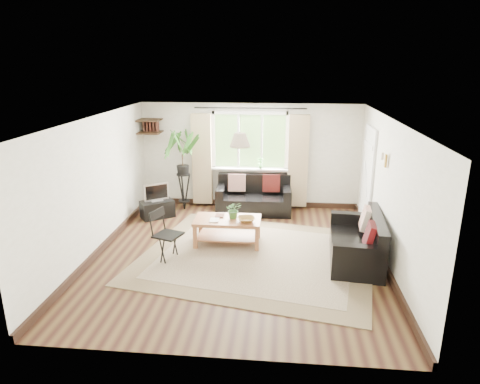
# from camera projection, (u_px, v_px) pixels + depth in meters

# --- Properties ---
(floor) EXTENTS (5.50, 5.50, 0.00)m
(floor) POSITION_uv_depth(u_px,v_px,m) (238.00, 255.00, 7.58)
(floor) COLOR black
(floor) RESTS_ON ground
(ceiling) EXTENTS (5.50, 5.50, 0.00)m
(ceiling) POSITION_uv_depth(u_px,v_px,m) (238.00, 119.00, 6.88)
(ceiling) COLOR white
(ceiling) RESTS_ON floor
(wall_back) EXTENTS (5.00, 0.02, 2.40)m
(wall_back) POSITION_uv_depth(u_px,v_px,m) (250.00, 156.00, 9.84)
(wall_back) COLOR beige
(wall_back) RESTS_ON floor
(wall_front) EXTENTS (5.00, 0.02, 2.40)m
(wall_front) POSITION_uv_depth(u_px,v_px,m) (212.00, 264.00, 4.61)
(wall_front) COLOR beige
(wall_front) RESTS_ON floor
(wall_left) EXTENTS (0.02, 5.50, 2.40)m
(wall_left) POSITION_uv_depth(u_px,v_px,m) (96.00, 186.00, 7.46)
(wall_left) COLOR beige
(wall_left) RESTS_ON floor
(wall_right) EXTENTS (0.02, 5.50, 2.40)m
(wall_right) POSITION_uv_depth(u_px,v_px,m) (389.00, 195.00, 7.00)
(wall_right) COLOR beige
(wall_right) RESTS_ON floor
(rug) EXTENTS (4.49, 4.05, 0.02)m
(rug) POSITION_uv_depth(u_px,v_px,m) (257.00, 256.00, 7.52)
(rug) COLOR #C0B095
(rug) RESTS_ON floor
(window) EXTENTS (2.50, 0.16, 2.16)m
(window) POSITION_uv_depth(u_px,v_px,m) (250.00, 141.00, 9.70)
(window) COLOR white
(window) RESTS_ON wall_back
(door) EXTENTS (0.06, 0.96, 2.06)m
(door) POSITION_uv_depth(u_px,v_px,m) (367.00, 179.00, 8.68)
(door) COLOR silver
(door) RESTS_ON wall_right
(corner_shelf) EXTENTS (0.50, 0.50, 0.34)m
(corner_shelf) POSITION_uv_depth(u_px,v_px,m) (150.00, 126.00, 9.61)
(corner_shelf) COLOR black
(corner_shelf) RESTS_ON wall_back
(pendant_lamp) EXTENTS (0.36, 0.36, 0.54)m
(pendant_lamp) POSITION_uv_depth(u_px,v_px,m) (240.00, 137.00, 7.36)
(pendant_lamp) COLOR beige
(pendant_lamp) RESTS_ON ceiling
(wall_sconce) EXTENTS (0.12, 0.12, 0.28)m
(wall_sconce) POSITION_uv_depth(u_px,v_px,m) (384.00, 158.00, 7.13)
(wall_sconce) COLOR beige
(wall_sconce) RESTS_ON wall_right
(sofa_back) EXTENTS (1.69, 0.89, 0.78)m
(sofa_back) POSITION_uv_depth(u_px,v_px,m) (254.00, 196.00, 9.62)
(sofa_back) COLOR black
(sofa_back) RESTS_ON floor
(sofa_right) EXTENTS (1.72, 0.97, 0.78)m
(sofa_right) POSITION_uv_depth(u_px,v_px,m) (356.00, 240.00, 7.27)
(sofa_right) COLOR black
(sofa_right) RESTS_ON floor
(coffee_table) EXTENTS (1.23, 0.68, 0.50)m
(coffee_table) POSITION_uv_depth(u_px,v_px,m) (228.00, 231.00, 7.98)
(coffee_table) COLOR brown
(coffee_table) RESTS_ON floor
(table_plant) EXTENTS (0.34, 0.31, 0.32)m
(table_plant) POSITION_uv_depth(u_px,v_px,m) (234.00, 210.00, 7.90)
(table_plant) COLOR #356528
(table_plant) RESTS_ON coffee_table
(bowl) EXTENTS (0.39, 0.39, 0.08)m
(bowl) POSITION_uv_depth(u_px,v_px,m) (246.00, 219.00, 7.76)
(bowl) COLOR olive
(bowl) RESTS_ON coffee_table
(book_a) EXTENTS (0.17, 0.23, 0.02)m
(book_a) POSITION_uv_depth(u_px,v_px,m) (210.00, 220.00, 7.82)
(book_a) COLOR white
(book_a) RESTS_ON coffee_table
(book_b) EXTENTS (0.17, 0.22, 0.02)m
(book_b) POSITION_uv_depth(u_px,v_px,m) (215.00, 215.00, 8.05)
(book_b) COLOR #562F22
(book_b) RESTS_ON coffee_table
(tv_stand) EXTENTS (0.79, 0.72, 0.37)m
(tv_stand) POSITION_uv_depth(u_px,v_px,m) (157.00, 209.00, 9.37)
(tv_stand) COLOR black
(tv_stand) RESTS_ON floor
(tv) EXTENTS (0.54, 0.45, 0.41)m
(tv) POSITION_uv_depth(u_px,v_px,m) (156.00, 192.00, 9.26)
(tv) COLOR #A5A5AA
(tv) RESTS_ON tv_stand
(palm_stand) EXTENTS (0.81, 0.81, 1.83)m
(palm_stand) POSITION_uv_depth(u_px,v_px,m) (183.00, 171.00, 9.67)
(palm_stand) COLOR black
(palm_stand) RESTS_ON floor
(folding_chair) EXTENTS (0.58, 0.58, 0.88)m
(folding_chair) POSITION_uv_depth(u_px,v_px,m) (168.00, 236.00, 7.29)
(folding_chair) COLOR black
(folding_chair) RESTS_ON floor
(sill_plant) EXTENTS (0.14, 0.10, 0.27)m
(sill_plant) POSITION_uv_depth(u_px,v_px,m) (260.00, 163.00, 9.75)
(sill_plant) COLOR #2D6023
(sill_plant) RESTS_ON window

